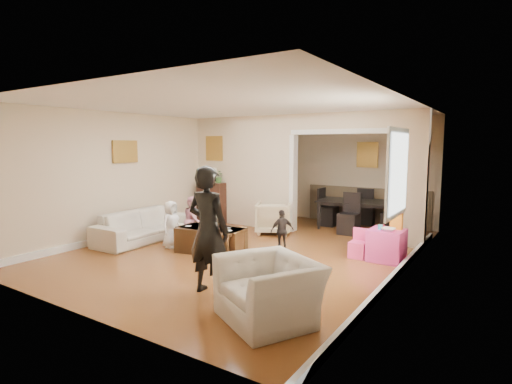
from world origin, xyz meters
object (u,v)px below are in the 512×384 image
Objects in this scene: table_lamp at (213,175)px; child_toddler at (282,231)px; adult_person at (208,230)px; child_kneel_b at (193,220)px; play_table at (387,245)px; armchair_back at (273,218)px; dining_table at (359,215)px; child_kneel_a at (171,224)px; dresser at (213,202)px; coffee_table at (211,240)px; coffee_cup at (214,226)px; armchair_front at (269,290)px; cyan_cup at (380,227)px; sofa at (145,226)px.

table_lamp reaches higher than child_toddler.
adult_person is 2.74m from child_kneel_b.
child_kneel_b is at bearing -165.88° from play_table.
child_kneel_b is (-0.86, -1.65, 0.13)m from armchair_back.
dining_table is 4.32m from child_kneel_a.
play_table is at bearing -120.69° from adult_person.
dresser is (-1.91, 0.26, 0.16)m from armchair_back.
coffee_table is at bearing -82.27° from child_kneel_a.
dining_table is (1.49, 3.46, -0.17)m from coffee_cup.
armchair_front reaches higher than cyan_cup.
child_kneel_a is 0.95× the size of child_kneel_b.
sofa is at bearing -36.06° from child_toddler.
table_lamp reaches higher than dresser.
dresser is 3.16m from child_toddler.
dining_table is 1.97× the size of child_kneel_b.
child_toddler is (1.05, 0.75, 0.16)m from coffee_table.
table_lamp is at bearing -33.25° from armchair_back.
adult_person is at bearing -165.30° from armchair_front.
armchair_back is 0.72× the size of armchair_front.
child_kneel_a is at bearing -160.00° from play_table.
child_toddler is (2.80, -1.46, -0.12)m from dresser.
armchair_back reaches higher than cyan_cup.
coffee_cup is at bearing -50.75° from table_lamp.
child_kneel_a is at bearing -69.17° from dresser.
child_toddler is at bearing -66.93° from child_kneel_a.
adult_person is (1.25, -1.59, 0.61)m from coffee_table.
child_kneel_a reaches higher than play_table.
adult_person is (-1.56, -2.77, 0.57)m from play_table.
coffee_cup is 2.99m from play_table.
armchair_front is 3.73m from child_kneel_b.
sofa is at bearing 77.00° from child_kneel_b.
dresser reaches higher than sofa.
play_table is (2.81, 1.18, 0.04)m from coffee_table.
play_table is 0.30× the size of dining_table.
dining_table is (-1.13, 2.27, -0.24)m from cyan_cup.
play_table reaches higher than coffee_table.
sofa is 22.83× the size of coffee_cup.
armchair_front is at bearing 94.20° from armchair_back.
cyan_cup is at bearing -73.46° from dining_table.
play_table is at bearing 138.34° from armchair_back.
armchair_front is 0.63× the size of adult_person.
play_table is 0.59× the size of child_kneel_b.
armchair_front is 2.91m from child_toddler.
child_kneel_a is at bearing -98.60° from sofa.
cyan_cup is 3.79m from child_kneel_a.
play_table is 0.32m from cyan_cup.
dresser is 4.68m from play_table.
child_kneel_a is at bearing -69.17° from table_lamp.
armchair_front is 1.22m from adult_person.
coffee_table is 1.35× the size of child_kneel_a.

